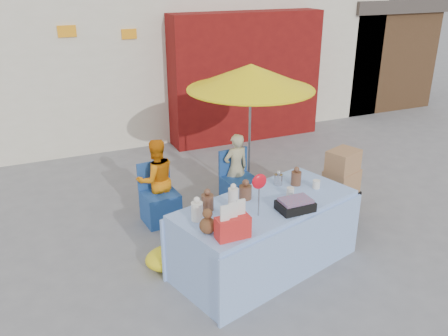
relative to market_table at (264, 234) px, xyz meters
name	(u,v)px	position (x,y,z in m)	size (l,w,h in m)	color
ground	(236,260)	(-0.25, 0.24, -0.44)	(80.00, 80.00, 0.00)	slate
market_table	(264,234)	(0.00, 0.00, 0.00)	(2.44, 1.61, 1.36)	#9CC0FA
chair_left	(160,205)	(-0.81, 1.59, -0.19)	(0.51, 0.50, 0.85)	#204995
chair_right	(239,190)	(0.44, 1.59, -0.19)	(0.51, 0.50, 0.85)	#204995
vendor_orange	(156,179)	(-0.81, 1.73, 0.16)	(0.58, 0.45, 1.20)	orange
vendor_beige	(236,169)	(0.44, 1.73, 0.11)	(0.40, 0.26, 1.11)	#BEB486
umbrella	(251,77)	(0.74, 1.88, 1.45)	(1.90, 1.90, 2.09)	gray
box_stack	(340,189)	(1.52, 0.57, 0.06)	(0.60, 0.54, 1.09)	black
tarp_bundle	(169,258)	(-1.06, 0.44, -0.31)	(0.57, 0.46, 0.26)	yellow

